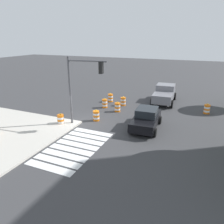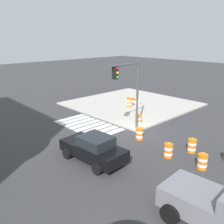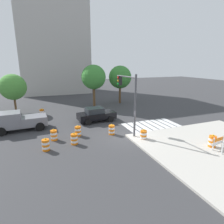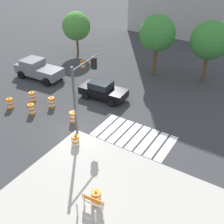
{
  "view_description": "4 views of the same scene",
  "coord_description": "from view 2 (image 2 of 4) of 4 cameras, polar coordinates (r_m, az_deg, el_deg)",
  "views": [
    {
      "loc": [
        14.84,
        9.25,
        7.04
      ],
      "look_at": [
        0.32,
        2.98,
        1.51
      ],
      "focal_mm": 34.41,
      "sensor_mm": 36.0,
      "label": 1
    },
    {
      "loc": [
        -11.6,
        13.74,
        7.2
      ],
      "look_at": [
        2.05,
        0.79,
        1.42
      ],
      "focal_mm": 38.96,
      "sensor_mm": 36.0,
      "label": 2
    },
    {
      "loc": [
        -7.09,
        -14.49,
        6.57
      ],
      "look_at": [
        -0.2,
        2.8,
        1.64
      ],
      "focal_mm": 29.93,
      "sensor_mm": 36.0,
      "label": 3
    },
    {
      "loc": [
        11.39,
        -12.93,
        12.6
      ],
      "look_at": [
        1.76,
        2.33,
        1.09
      ],
      "focal_mm": 44.33,
      "sensor_mm": 36.0,
      "label": 4
    }
  ],
  "objects": [
    {
      "name": "ground_plane",
      "position": [
        19.37,
        5.9,
        -4.85
      ],
      "size": [
        120.0,
        120.0,
        0.0
      ],
      "primitive_type": "plane",
      "color": "#38383A"
    },
    {
      "name": "traffic_barrel_on_sidewalk",
      "position": [
        25.92,
        4.14,
        2.28
      ],
      "size": [
        0.56,
        0.56,
        1.02
      ],
      "color": "orange",
      "rests_on": "sidewalk_corner"
    },
    {
      "name": "crosswalk_stripes",
      "position": [
        20.92,
        -5.7,
        -3.12
      ],
      "size": [
        5.85,
        3.2,
        0.02
      ],
      "color": "silver",
      "rests_on": "ground"
    },
    {
      "name": "traffic_barrel_lane_center",
      "position": [
        14.99,
        20.46,
        -10.84
      ],
      "size": [
        0.56,
        0.56,
        1.02
      ],
      "color": "orange",
      "rests_on": "ground"
    },
    {
      "name": "construction_barricade",
      "position": [
        26.37,
        4.81,
        2.78
      ],
      "size": [
        1.31,
        0.9,
        1.0
      ],
      "color": "silver",
      "rests_on": "sidewalk_corner"
    },
    {
      "name": "traffic_barrel_opposite_curb",
      "position": [
        15.74,
        13.08,
        -8.78
      ],
      "size": [
        0.56,
        0.56,
        1.02
      ],
      "color": "orange",
      "rests_on": "ground"
    },
    {
      "name": "traffic_barrel_near_corner",
      "position": [
        20.87,
        6.24,
        -1.9
      ],
      "size": [
        0.56,
        0.56,
        1.02
      ],
      "color": "orange",
      "rests_on": "ground"
    },
    {
      "name": "traffic_barrel_median_near",
      "position": [
        17.98,
        6.49,
        -5.09
      ],
      "size": [
        0.56,
        0.56,
        1.02
      ],
      "color": "orange",
      "rests_on": "ground"
    },
    {
      "name": "sidewalk_corner",
      "position": [
        27.39,
        4.62,
        1.93
      ],
      "size": [
        12.0,
        12.0,
        0.15
      ],
      "primitive_type": "cube",
      "color": "#BCB7AD",
      "rests_on": "ground"
    },
    {
      "name": "traffic_barrel_far_curb",
      "position": [
        16.81,
        18.25,
        -7.52
      ],
      "size": [
        0.56,
        0.56,
        1.02
      ],
      "color": "orange",
      "rests_on": "ground"
    },
    {
      "name": "sports_car",
      "position": [
        14.84,
        -4.35,
        -8.48
      ],
      "size": [
        4.4,
        2.34,
        1.63
      ],
      "color": "black",
      "rests_on": "ground"
    },
    {
      "name": "traffic_light_pole",
      "position": [
        18.2,
        4.03,
        6.61
      ],
      "size": [
        0.64,
        3.28,
        5.5
      ],
      "color": "#4C4C51",
      "rests_on": "sidewalk_corner"
    }
  ]
}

